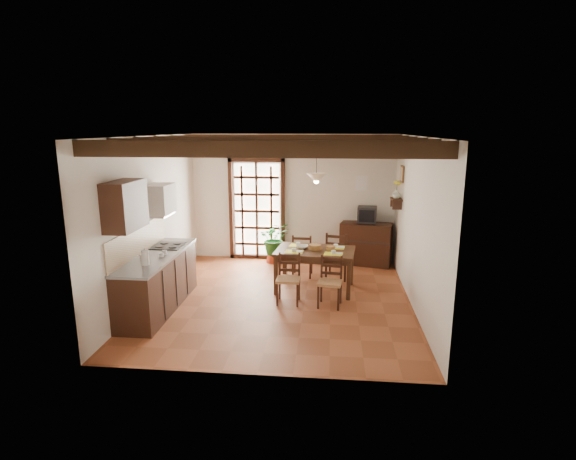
# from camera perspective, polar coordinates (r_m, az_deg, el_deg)

# --- Properties ---
(ground_plane) EXTENTS (5.00, 5.00, 0.00)m
(ground_plane) POSITION_cam_1_polar(r_m,az_deg,el_deg) (7.97, -1.01, -8.71)
(ground_plane) COLOR brown
(room_shell) EXTENTS (4.52, 5.02, 2.81)m
(room_shell) POSITION_cam_1_polar(r_m,az_deg,el_deg) (7.50, -1.06, 4.30)
(room_shell) COLOR silver
(room_shell) RESTS_ON ground_plane
(ceiling_beams) EXTENTS (4.50, 4.34, 0.20)m
(ceiling_beams) POSITION_cam_1_polar(r_m,az_deg,el_deg) (7.42, -1.09, 10.99)
(ceiling_beams) COLOR black
(ceiling_beams) RESTS_ON room_shell
(french_door) EXTENTS (1.26, 0.11, 2.32)m
(french_door) POSITION_cam_1_polar(r_m,az_deg,el_deg) (10.10, -3.96, 2.84)
(french_door) COLOR white
(french_door) RESTS_ON ground_plane
(kitchen_counter) EXTENTS (0.64, 2.25, 1.38)m
(kitchen_counter) POSITION_cam_1_polar(r_m,az_deg,el_deg) (7.73, -16.19, -6.22)
(kitchen_counter) COLOR black
(kitchen_counter) RESTS_ON ground_plane
(upper_cabinet) EXTENTS (0.35, 0.80, 0.70)m
(upper_cabinet) POSITION_cam_1_polar(r_m,az_deg,el_deg) (6.82, -20.00, 2.95)
(upper_cabinet) COLOR black
(upper_cabinet) RESTS_ON room_shell
(range_hood) EXTENTS (0.38, 0.60, 0.54)m
(range_hood) POSITION_cam_1_polar(r_m,az_deg,el_deg) (7.96, -15.95, 3.72)
(range_hood) COLOR white
(range_hood) RESTS_ON room_shell
(counter_items) EXTENTS (0.50, 1.43, 0.25)m
(counter_items) POSITION_cam_1_polar(r_m,az_deg,el_deg) (7.67, -16.17, -2.57)
(counter_items) COLOR black
(counter_items) RESTS_ON kitchen_counter
(dining_table) EXTENTS (1.49, 1.04, 0.77)m
(dining_table) POSITION_cam_1_polar(r_m,az_deg,el_deg) (8.21, 3.46, -3.17)
(dining_table) COLOR #3C2213
(dining_table) RESTS_ON ground_plane
(chair_near_left) EXTENTS (0.40, 0.38, 0.86)m
(chair_near_left) POSITION_cam_1_polar(r_m,az_deg,el_deg) (7.71, 0.06, -7.35)
(chair_near_left) COLOR #AE774A
(chair_near_left) RESTS_ON ground_plane
(chair_near_right) EXTENTS (0.44, 0.42, 0.84)m
(chair_near_right) POSITION_cam_1_polar(r_m,az_deg,el_deg) (7.61, 5.33, -7.70)
(chair_near_right) COLOR #AE774A
(chair_near_right) RESTS_ON ground_plane
(chair_far_left) EXTENTS (0.42, 0.40, 0.88)m
(chair_far_left) POSITION_cam_1_polar(r_m,az_deg,el_deg) (9.05, 1.83, -4.20)
(chair_far_left) COLOR #AE774A
(chair_far_left) RESTS_ON ground_plane
(chair_far_right) EXTENTS (0.52, 0.50, 0.95)m
(chair_far_right) POSITION_cam_1_polar(r_m,az_deg,el_deg) (8.96, 6.28, -4.29)
(chair_far_right) COLOR #AE774A
(chair_far_right) RESTS_ON ground_plane
(table_setting) EXTENTS (1.03, 0.68, 0.10)m
(table_setting) POSITION_cam_1_polar(r_m,az_deg,el_deg) (8.17, 3.47, -2.23)
(table_setting) COLOR #FFF828
(table_setting) RESTS_ON dining_table
(table_bowl) EXTENTS (0.25, 0.25, 0.05)m
(table_bowl) POSITION_cam_1_polar(r_m,az_deg,el_deg) (8.26, 1.79, -2.15)
(table_bowl) COLOR white
(table_bowl) RESTS_ON dining_table
(sideboard) EXTENTS (1.17, 0.73, 0.92)m
(sideboard) POSITION_cam_1_polar(r_m,az_deg,el_deg) (9.93, 9.86, -1.73)
(sideboard) COLOR black
(sideboard) RESTS_ON ground_plane
(crt_tv) EXTENTS (0.44, 0.41, 0.34)m
(crt_tv) POSITION_cam_1_polar(r_m,az_deg,el_deg) (9.79, 10.01, 1.95)
(crt_tv) COLOR black
(crt_tv) RESTS_ON sideboard
(fuse_box) EXTENTS (0.25, 0.03, 0.32)m
(fuse_box) POSITION_cam_1_polar(r_m,az_deg,el_deg) (9.93, 9.29, 5.88)
(fuse_box) COLOR white
(fuse_box) RESTS_ON room_shell
(plant_pot) EXTENTS (0.39, 0.39, 0.24)m
(plant_pot) POSITION_cam_1_polar(r_m,az_deg,el_deg) (10.03, -1.70, -3.46)
(plant_pot) COLOR maroon
(plant_pot) RESTS_ON ground_plane
(potted_plant) EXTENTS (2.02, 1.85, 1.88)m
(potted_plant) POSITION_cam_1_polar(r_m,az_deg,el_deg) (9.92, -1.72, -0.91)
(potted_plant) COLOR #144C19
(potted_plant) RESTS_ON ground_plane
(wall_shelf) EXTENTS (0.20, 0.42, 0.20)m
(wall_shelf) POSITION_cam_1_polar(r_m,az_deg,el_deg) (9.17, 13.57, 3.59)
(wall_shelf) COLOR black
(wall_shelf) RESTS_ON room_shell
(shelf_vase) EXTENTS (0.15, 0.15, 0.15)m
(shelf_vase) POSITION_cam_1_polar(r_m,az_deg,el_deg) (9.15, 13.62, 4.45)
(shelf_vase) COLOR #B2BFB2
(shelf_vase) RESTS_ON wall_shelf
(shelf_flowers) EXTENTS (0.14, 0.14, 0.36)m
(shelf_flowers) POSITION_cam_1_polar(r_m,az_deg,el_deg) (9.12, 13.69, 5.75)
(shelf_flowers) COLOR #FFF828
(shelf_flowers) RESTS_ON shelf_vase
(framed_picture) EXTENTS (0.03, 0.32, 0.32)m
(framed_picture) POSITION_cam_1_polar(r_m,az_deg,el_deg) (9.11, 14.27, 6.92)
(framed_picture) COLOR brown
(framed_picture) RESTS_ON room_shell
(pendant_lamp) EXTENTS (0.36, 0.36, 0.84)m
(pendant_lamp) POSITION_cam_1_polar(r_m,az_deg,el_deg) (8.03, 3.62, 6.74)
(pendant_lamp) COLOR black
(pendant_lamp) RESTS_ON room_shell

